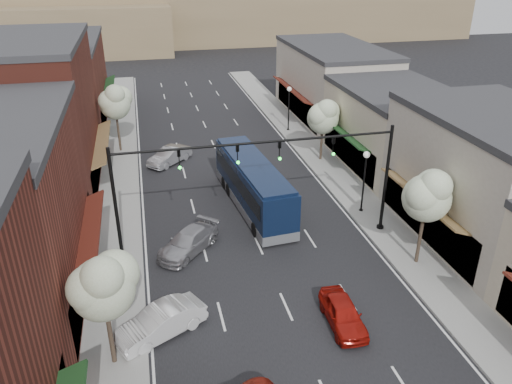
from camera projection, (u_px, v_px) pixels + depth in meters
ground at (298, 333)px, 23.30m from camera, size 160.00×160.00×0.00m
sidewalk_left at (119, 186)px, 37.75m from camera, size 2.80×73.00×0.15m
sidewalk_right at (328, 166)px, 41.20m from camera, size 2.80×73.00×0.15m
curb_left at (137, 184)px, 38.04m from camera, size 0.25×73.00×0.17m
curb_right at (312, 168)px, 40.91m from camera, size 0.25×73.00×0.17m
bldg_left_midfar at (26, 117)px, 35.55m from camera, size 10.14×14.10×10.90m
bldg_left_far at (57, 83)px, 50.11m from camera, size 10.14×18.10×8.40m
bldg_right_midnear at (490, 178)px, 29.66m from camera, size 9.14×12.10×7.90m
bldg_right_midfar at (394, 128)px, 40.50m from camera, size 9.14×12.10×6.40m
bldg_right_far at (332, 82)px, 52.56m from camera, size 9.14×16.10×7.40m
hill_far at (163, 7)px, 99.55m from camera, size 120.00×30.00×12.00m
hill_near at (20, 30)px, 84.78m from camera, size 50.00×20.00×8.00m
signal_mast_right at (351, 167)px, 29.44m from camera, size 8.22×0.46×7.00m
signal_mast_left at (158, 185)px, 27.14m from camera, size 8.22×0.46×7.00m
tree_right_near at (429, 194)px, 26.52m from camera, size 2.85×2.65×5.95m
tree_right_far at (324, 115)px, 40.75m from camera, size 2.85×2.65×5.43m
tree_left_near at (103, 284)px, 19.71m from camera, size 2.85×2.65×5.69m
tree_left_far at (115, 101)px, 42.33m from camera, size 2.85×2.65×6.13m
lamp_post_near at (365, 172)px, 32.79m from camera, size 0.44×0.44×4.44m
lamp_post_far at (289, 102)px, 48.12m from camera, size 0.44×0.44×4.44m
coach_bus at (253, 184)px, 34.05m from camera, size 3.39×11.19×3.37m
red_hatchback at (343, 313)px, 23.62m from camera, size 1.63×3.78×1.27m
parked_car_b at (161, 322)px, 22.95m from camera, size 4.50×3.29×1.41m
parked_car_c at (188, 242)px, 29.37m from camera, size 4.42×4.55×1.31m
parked_car_e at (170, 156)px, 41.62m from camera, size 4.02×3.96×1.38m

